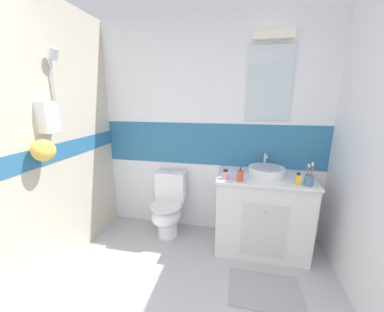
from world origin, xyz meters
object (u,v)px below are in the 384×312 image
(toothbrush_cup, at_px, (309,180))
(hair_gel_jar, at_px, (226,175))
(toilet, at_px, (168,207))
(sink_basin, at_px, (266,171))
(soap_dispenser, at_px, (240,176))
(perfume_flask_small, at_px, (298,179))

(toothbrush_cup, xyz_separation_m, hair_gel_jar, (-0.76, 0.02, -0.01))
(toilet, bearing_deg, sink_basin, 0.04)
(soap_dispenser, bearing_deg, sink_basin, 41.73)
(hair_gel_jar, bearing_deg, toilet, 162.75)
(toilet, distance_m, hair_gel_jar, 0.89)
(toothbrush_cup, relative_size, perfume_flask_small, 1.95)
(perfume_flask_small, relative_size, hair_gel_jar, 1.20)
(toilet, height_order, perfume_flask_small, perfume_flask_small)
(toothbrush_cup, height_order, hair_gel_jar, toothbrush_cup)
(sink_basin, distance_m, soap_dispenser, 0.36)
(sink_basin, bearing_deg, toothbrush_cup, -34.16)
(toothbrush_cup, relative_size, soap_dispenser, 1.56)
(sink_basin, bearing_deg, soap_dispenser, -138.27)
(toilet, distance_m, soap_dispenser, 1.02)
(hair_gel_jar, bearing_deg, perfume_flask_small, -1.92)
(sink_basin, bearing_deg, perfume_flask_small, -42.72)
(sink_basin, xyz_separation_m, toothbrush_cup, (0.35, -0.24, 0.01))
(toilet, height_order, soap_dispenser, soap_dispenser)
(hair_gel_jar, bearing_deg, toothbrush_cup, -1.70)
(toilet, relative_size, perfume_flask_small, 6.74)
(soap_dispenser, height_order, perfume_flask_small, soap_dispenser)
(toothbrush_cup, xyz_separation_m, perfume_flask_small, (-0.09, 0.00, -0.00))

